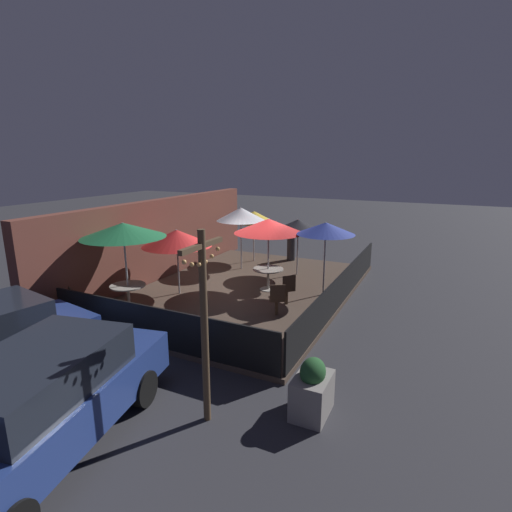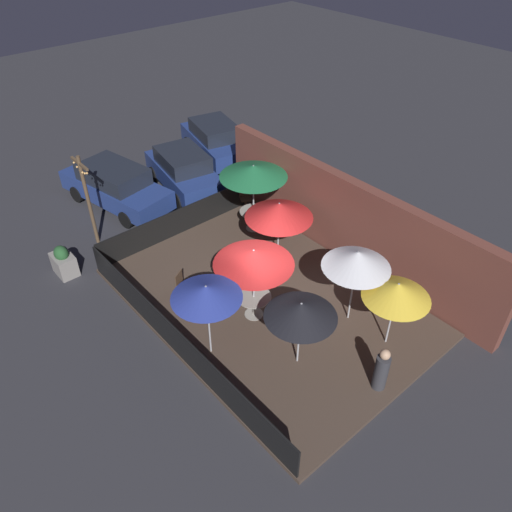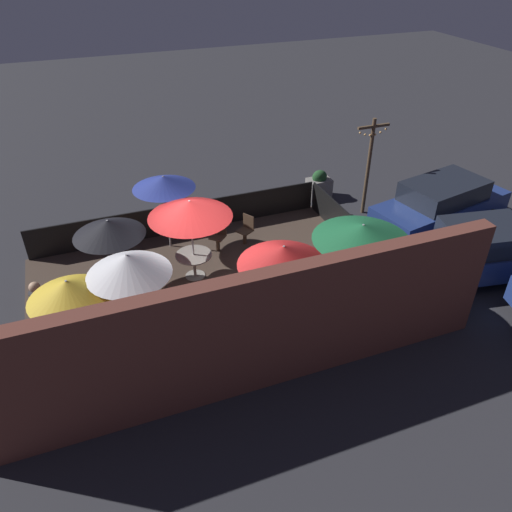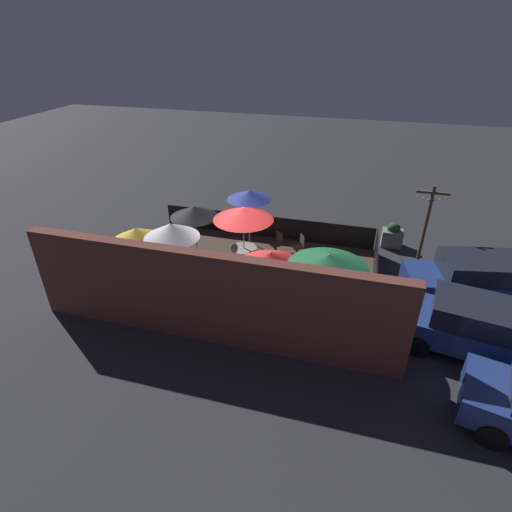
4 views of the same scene
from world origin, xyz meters
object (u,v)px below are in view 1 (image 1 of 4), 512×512
object	(u,v)px
patio_umbrella_2	(177,238)
light_post	(204,317)
patio_umbrella_6	(326,228)
patio_chair_0	(277,298)
patio_umbrella_0	(269,226)
patio_chair_2	(77,303)
patio_umbrella_3	(254,217)
patron_0	(291,246)
dining_table_0	(268,273)
dining_table_1	(128,290)
patio_umbrella_4	(241,214)
patio_umbrella_5	(298,225)
patio_umbrella_1	(123,230)
patio_chair_1	(287,288)
planter_box	(312,390)
parked_car_0	(42,402)

from	to	relation	value
patio_umbrella_2	light_post	xyz separation A→B (m)	(-4.74, -4.06, -0.06)
patio_umbrella_6	patio_chair_0	bearing A→B (deg)	163.54
patio_umbrella_0	patio_chair_2	xyz separation A→B (m)	(-4.49, 3.43, -1.59)
patio_umbrella_3	patron_0	xyz separation A→B (m)	(0.79, -1.33, -1.24)
dining_table_0	patio_chair_0	world-z (taller)	patio_chair_0
dining_table_0	dining_table_1	distance (m)	4.32
patio_umbrella_0	patio_umbrella_4	bearing A→B (deg)	46.62
patio_chair_0	light_post	size ratio (longest dim) A/B	0.28
patio_umbrella_4	light_post	distance (m)	8.93
patio_umbrella_5	patio_umbrella_1	bearing A→B (deg)	150.10
patio_umbrella_4	patio_chair_2	world-z (taller)	patio_umbrella_4
patio_umbrella_6	patron_0	world-z (taller)	patio_umbrella_6
patio_umbrella_3	light_post	distance (m)	10.12
patio_umbrella_2	patron_0	size ratio (longest dim) A/B	1.67
patio_umbrella_4	patio_umbrella_6	xyz separation A→B (m)	(-1.54, -3.69, -0.01)
patio_umbrella_1	dining_table_1	world-z (taller)	patio_umbrella_1
light_post	patio_umbrella_3	bearing A→B (deg)	21.61
patio_umbrella_2	light_post	size ratio (longest dim) A/B	0.66
patio_umbrella_5	patio_umbrella_6	bearing A→B (deg)	-139.06
dining_table_0	dining_table_1	bearing A→B (deg)	139.57
patio_umbrella_5	dining_table_0	xyz separation A→B (m)	(-2.02, 0.25, -1.25)
patio_umbrella_3	patio_umbrella_5	distance (m)	2.52
patio_umbrella_6	patio_chair_2	xyz separation A→B (m)	(-4.78, 5.18, -1.60)
dining_table_1	patio_chair_1	distance (m)	4.48
patio_umbrella_5	patio_umbrella_6	distance (m)	2.30
dining_table_1	light_post	bearing A→B (deg)	-123.77
patio_umbrella_0	planter_box	size ratio (longest dim) A/B	2.23
patio_umbrella_3	light_post	xyz separation A→B (m)	(-9.41, -3.73, -0.11)
patio_umbrella_1	planter_box	xyz separation A→B (m)	(-2.11, -6.04, -1.92)
patio_umbrella_2	patio_chair_0	bearing A→B (deg)	-95.46
patio_umbrella_6	parked_car_0	bearing A→B (deg)	167.91
light_post	dining_table_0	bearing A→B (deg)	15.09
patron_0	patio_umbrella_0	bearing A→B (deg)	67.92
patio_umbrella_6	dining_table_0	distance (m)	2.34
patio_umbrella_3	patio_umbrella_2	bearing A→B (deg)	175.89
patio_umbrella_0	patio_umbrella_3	xyz separation A→B (m)	(3.11, 2.03, -0.25)
patio_umbrella_0	patio_chair_1	xyz separation A→B (m)	(-1.02, -1.06, -1.59)
patio_umbrella_1	dining_table_0	xyz separation A→B (m)	(3.29, -2.80, -1.70)
patio_umbrella_2	patio_chair_2	xyz separation A→B (m)	(-2.93, 1.07, -1.28)
patio_umbrella_4	light_post	world-z (taller)	light_post
patio_umbrella_6	patio_chair_1	distance (m)	2.18
patio_chair_0	parked_car_0	distance (m)	6.21
patio_umbrella_2	patio_chair_1	world-z (taller)	patio_umbrella_2
patio_umbrella_0	patio_umbrella_1	distance (m)	4.33
patio_umbrella_1	patio_umbrella_5	bearing A→B (deg)	-29.90
patio_umbrella_3	patio_umbrella_1	bearing A→B (deg)	173.08
patio_umbrella_1	patio_umbrella_3	size ratio (longest dim) A/B	1.20
patio_umbrella_2	dining_table_1	bearing A→B (deg)	165.72
patio_chair_2	patio_umbrella_0	bearing A→B (deg)	-9.77
patio_umbrella_2	dining_table_0	world-z (taller)	patio_umbrella_2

